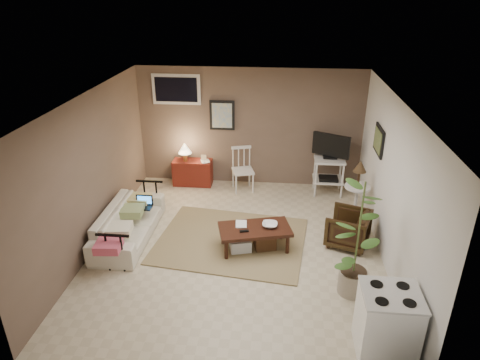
# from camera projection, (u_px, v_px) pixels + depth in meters

# --- Properties ---
(floor) EXTENTS (5.00, 5.00, 0.00)m
(floor) POSITION_uv_depth(u_px,v_px,m) (237.00, 247.00, 6.85)
(floor) COLOR #C1B293
(floor) RESTS_ON ground
(art_back) EXTENTS (0.50, 0.03, 0.60)m
(art_back) POSITION_uv_depth(u_px,v_px,m) (222.00, 115.00, 8.52)
(art_back) COLOR black
(art_right) EXTENTS (0.03, 0.60, 0.45)m
(art_right) POSITION_uv_depth(u_px,v_px,m) (379.00, 140.00, 6.96)
(art_right) COLOR black
(window) EXTENTS (0.96, 0.03, 0.60)m
(window) POSITION_uv_depth(u_px,v_px,m) (176.00, 89.00, 8.39)
(window) COLOR silver
(rug) EXTENTS (2.56, 2.15, 0.02)m
(rug) POSITION_uv_depth(u_px,v_px,m) (231.00, 240.00, 7.01)
(rug) COLOR #8B7B51
(rug) RESTS_ON floor
(coffee_table) EXTENTS (1.21, 0.83, 0.42)m
(coffee_table) POSITION_uv_depth(u_px,v_px,m) (254.00, 237.00, 6.70)
(coffee_table) COLOR black
(coffee_table) RESTS_ON floor
(sofa) EXTENTS (0.54, 1.86, 0.73)m
(sofa) POSITION_uv_depth(u_px,v_px,m) (128.00, 218.00, 6.97)
(sofa) COLOR beige
(sofa) RESTS_ON floor
(sofa_pillows) EXTENTS (0.36, 1.77, 0.12)m
(sofa_pillows) POSITION_uv_depth(u_px,v_px,m) (126.00, 220.00, 6.74)
(sofa_pillows) COLOR beige
(sofa_pillows) RESTS_ON sofa
(sofa_end_rails) EXTENTS (0.50, 1.86, 0.62)m
(sofa_end_rails) POSITION_uv_depth(u_px,v_px,m) (135.00, 221.00, 6.99)
(sofa_end_rails) COLOR black
(sofa_end_rails) RESTS_ON floor
(laptop) EXTENTS (0.29, 0.21, 0.19)m
(laptop) POSITION_uv_depth(u_px,v_px,m) (144.00, 204.00, 7.20)
(laptop) COLOR black
(laptop) RESTS_ON sofa
(red_console) EXTENTS (0.80, 0.35, 0.92)m
(red_console) POSITION_uv_depth(u_px,v_px,m) (192.00, 170.00, 8.87)
(red_console) COLOR maroon
(red_console) RESTS_ON floor
(spindle_chair) EXTENTS (0.50, 0.50, 0.88)m
(spindle_chair) POSITION_uv_depth(u_px,v_px,m) (243.00, 171.00, 8.60)
(spindle_chair) COLOR silver
(spindle_chair) RESTS_ON floor
(tv_stand) EXTENTS (0.69, 0.48, 1.24)m
(tv_stand) POSITION_uv_depth(u_px,v_px,m) (329.00, 163.00, 8.34)
(tv_stand) COLOR silver
(tv_stand) RESTS_ON floor
(side_table) EXTENTS (0.44, 0.44, 1.17)m
(side_table) POSITION_uv_depth(u_px,v_px,m) (358.00, 185.00, 7.27)
(side_table) COLOR silver
(side_table) RESTS_ON floor
(armchair) EXTENTS (0.76, 0.78, 0.64)m
(armchair) POSITION_uv_depth(u_px,v_px,m) (348.00, 227.00, 6.80)
(armchair) COLOR black
(armchair) RESTS_ON floor
(potted_plant) EXTENTS (0.42, 0.42, 1.69)m
(potted_plant) POSITION_uv_depth(u_px,v_px,m) (358.00, 236.00, 5.49)
(potted_plant) COLOR gray
(potted_plant) RESTS_ON floor
(stove) EXTENTS (0.64, 0.59, 0.83)m
(stove) POSITION_uv_depth(u_px,v_px,m) (387.00, 323.00, 4.76)
(stove) COLOR white
(stove) RESTS_ON floor
(bowl) EXTENTS (0.24, 0.06, 0.24)m
(bowl) POSITION_uv_depth(u_px,v_px,m) (270.00, 220.00, 6.62)
(bowl) COLOR black
(bowl) RESTS_ON coffee_table
(book_table) EXTENTS (0.17, 0.03, 0.24)m
(book_table) POSITION_uv_depth(u_px,v_px,m) (236.00, 218.00, 6.67)
(book_table) COLOR black
(book_table) RESTS_ON coffee_table
(book_console) EXTENTS (0.16, 0.07, 0.22)m
(book_console) POSITION_uv_depth(u_px,v_px,m) (201.00, 157.00, 8.66)
(book_console) COLOR black
(book_console) RESTS_ON red_console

